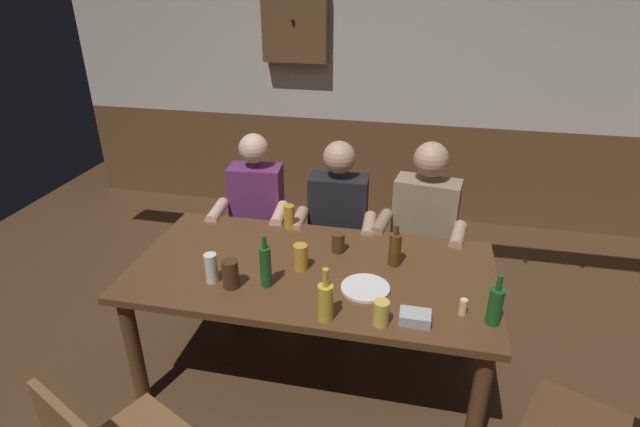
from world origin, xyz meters
name	(u,v)px	position (x,y,z in m)	size (l,w,h in m)	color
ground_plane	(310,383)	(0.00, 0.00, 0.00)	(6.69, 6.69, 0.00)	#4C331E
back_wall_upper	(372,34)	(0.00, 2.38, 1.66)	(5.58, 0.12, 1.49)	beige
back_wall_wainscot	(366,166)	(0.00, 2.38, 0.46)	(5.58, 0.12, 0.91)	brown
dining_table	(312,282)	(0.00, 0.09, 0.64)	(1.91, 0.97, 0.74)	brown
person_0	(254,215)	(-0.57, 0.78, 0.65)	(0.52, 0.54, 1.20)	#6B2D66
person_1	(337,222)	(0.00, 0.79, 0.66)	(0.54, 0.50, 1.19)	black
person_2	(422,228)	(0.56, 0.79, 0.67)	(0.58, 0.56, 1.22)	#997F60
table_candle	(463,307)	(0.77, -0.15, 0.78)	(0.04, 0.04, 0.08)	#F9E08C
condiment_caddy	(415,317)	(0.55, -0.25, 0.76)	(0.14, 0.10, 0.05)	#B2B7BC
plate_0	(365,288)	(0.30, -0.05, 0.74)	(0.24, 0.24, 0.01)	white
bottle_0	(495,305)	(0.89, -0.19, 0.83)	(0.07, 0.07, 0.25)	#195923
bottle_1	(395,249)	(0.42, 0.21, 0.83)	(0.07, 0.07, 0.24)	#593314
bottle_2	(266,266)	(-0.19, -0.12, 0.85)	(0.06, 0.06, 0.28)	#195923
bottle_3	(325,301)	(0.15, -0.32, 0.84)	(0.07, 0.07, 0.27)	gold
pint_glass_0	(301,257)	(-0.06, 0.07, 0.81)	(0.08, 0.08, 0.14)	gold
pint_glass_1	(289,217)	(-0.24, 0.50, 0.81)	(0.06, 0.06, 0.15)	gold
pint_glass_2	(338,243)	(0.10, 0.29, 0.79)	(0.07, 0.07, 0.11)	#4C2D19
pint_glass_3	(231,274)	(-0.36, -0.17, 0.81)	(0.08, 0.08, 0.15)	#4C2D19
pint_glass_4	(381,313)	(0.40, -0.30, 0.80)	(0.07, 0.07, 0.12)	#E5C64C
pint_glass_5	(211,268)	(-0.47, -0.14, 0.81)	(0.06, 0.06, 0.16)	white
wall_dart_cabinet	(295,19)	(-0.64, 2.25, 1.78)	(0.56, 0.15, 0.70)	brown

